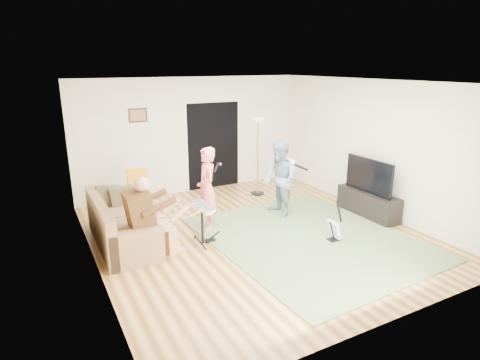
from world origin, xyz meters
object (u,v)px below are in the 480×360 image
drum_kit (202,226)px  tv_cabinet (368,204)px  guitarist (280,179)px  singer (207,189)px  torchiere_lamp (258,143)px  television (369,176)px  guitar_spare (334,229)px  dining_chair (141,201)px  sofa (117,229)px

drum_kit → tv_cabinet: 3.52m
drum_kit → guitarist: (1.89, 0.49, 0.46)m
tv_cabinet → singer: bearing=163.5°
torchiere_lamp → television: bearing=-61.5°
singer → television: singer is taller
drum_kit → tv_cabinet: drum_kit is taller
guitarist → torchiere_lamp: (0.33, 1.41, 0.46)m
guitarist → tv_cabinet: guitarist is taller
television → torchiere_lamp: bearing=118.5°
tv_cabinet → guitarist: bearing=152.2°
guitarist → guitar_spare: 1.59m
dining_chair → television: 4.57m
singer → tv_cabinet: 3.33m
dining_chair → tv_cabinet: size_ratio=0.70×
singer → dining_chair: bearing=-129.2°
guitarist → singer: bearing=-88.3°
drum_kit → tv_cabinet: bearing=-5.8°
singer → guitar_spare: singer is taller
dining_chair → tv_cabinet: dining_chair is taller
guitar_spare → dining_chair: dining_chair is taller
guitar_spare → television: size_ratio=0.63×
torchiere_lamp → television: torchiere_lamp is taller
dining_chair → singer: bearing=-50.5°
drum_kit → television: 3.51m
guitarist → tv_cabinet: 1.89m
guitar_spare → television: (1.38, 0.63, 0.64)m
guitarist → guitar_spare: size_ratio=2.07×
torchiere_lamp → dining_chair: size_ratio=1.82×
guitar_spare → tv_cabinet: size_ratio=0.53×
sofa → singer: (1.64, -0.07, 0.50)m
tv_cabinet → torchiere_lamp: bearing=119.5°
guitar_spare → dining_chair: (-2.68, 2.68, 0.14)m
singer → television: size_ratio=1.32×
singer → guitar_spare: 2.40m
sofa → drum_kit: (1.29, -0.65, 0.04)m
tv_cabinet → drum_kit: bearing=174.2°
sofa → torchiere_lamp: (3.51, 1.25, 0.95)m
torchiere_lamp → tv_cabinet: bearing=-60.5°
guitarist → torchiere_lamp: size_ratio=0.86×
singer → television: (3.10, -0.93, 0.08)m
guitar_spare → torchiere_lamp: bearing=87.0°
singer → tv_cabinet: bearing=83.4°
drum_kit → guitarist: guitarist is taller
dining_chair → television: bearing=-28.1°
drum_kit → guitar_spare: bearing=-25.4°
torchiere_lamp → singer: bearing=-144.7°
singer → guitarist: (1.54, -0.09, -0.01)m
sofa → torchiere_lamp: size_ratio=1.14×
tv_cabinet → television: size_ratio=1.19×
sofa → guitar_spare: sofa is taller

